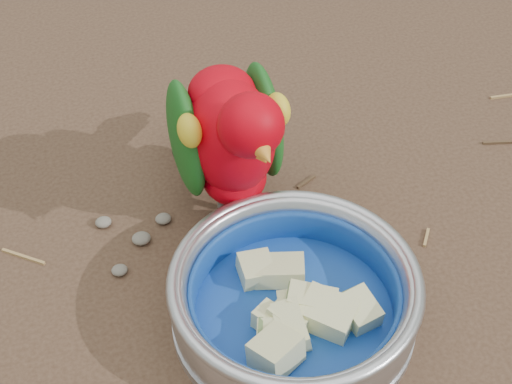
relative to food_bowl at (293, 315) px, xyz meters
name	(u,v)px	position (x,y,z in m)	size (l,w,h in m)	color
food_bowl	(293,315)	(0.00, 0.00, 0.00)	(0.22, 0.22, 0.02)	#B2B2BA
bowl_wall	(294,294)	(0.00, 0.00, 0.03)	(0.22, 0.22, 0.04)	#B2B2BA
fruit_wedges	(294,299)	(0.00, 0.00, 0.02)	(0.13, 0.13, 0.03)	beige
lory_parrot	(231,148)	(-0.02, 0.15, 0.08)	(0.11, 0.23, 0.18)	#B4000C
ground_debris	(192,347)	(-0.10, -0.01, -0.01)	(0.90, 0.80, 0.01)	#A07B49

